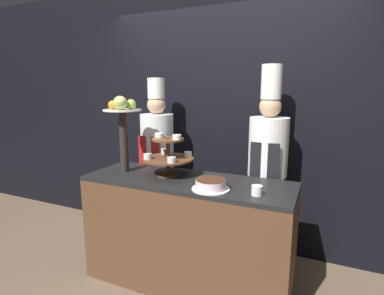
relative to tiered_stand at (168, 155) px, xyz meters
name	(u,v)px	position (x,y,z in m)	size (l,w,h in m)	color
wall_back	(222,116)	(0.20, 0.82, 0.27)	(10.00, 0.06, 2.80)	black
buffet_counter	(187,232)	(0.20, -0.04, -0.65)	(1.74, 0.60, 0.95)	brown
tiered_stand	(168,155)	(0.00, 0.00, 0.00)	(0.44, 0.44, 0.36)	brown
fruit_pedestal	(123,119)	(-0.41, -0.06, 0.30)	(0.33, 0.33, 0.68)	#2D231E
cake_round	(211,184)	(0.46, -0.20, -0.14)	(0.28, 0.28, 0.08)	white
cup_white	(257,190)	(0.80, -0.18, -0.15)	(0.08, 0.08, 0.07)	white
chef_left	(157,155)	(-0.39, 0.47, -0.13)	(0.34, 0.34, 1.79)	#28282D
chef_center_left	(267,163)	(0.76, 0.47, -0.10)	(0.35, 0.35, 1.88)	black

